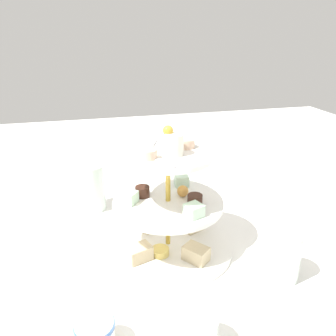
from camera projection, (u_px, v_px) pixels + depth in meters
ground_plane at (168, 247)px, 0.74m from camera, size 2.40×2.40×0.00m
tiered_serving_stand at (168, 213)px, 0.70m from camera, size 0.28×0.28×0.27m
water_glass_tall_right at (92, 187)px, 0.87m from camera, size 0.07×0.07×0.12m
water_glass_short_left at (195, 334)px, 0.48m from camera, size 0.06×0.06×0.07m
butter_knife_left at (224, 192)px, 0.98m from camera, size 0.14×0.12×0.00m
butter_knife_right at (12, 283)px, 0.63m from camera, size 0.17×0.06×0.00m
water_glass_mid_back at (284, 255)px, 0.63m from camera, size 0.06×0.06×0.10m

